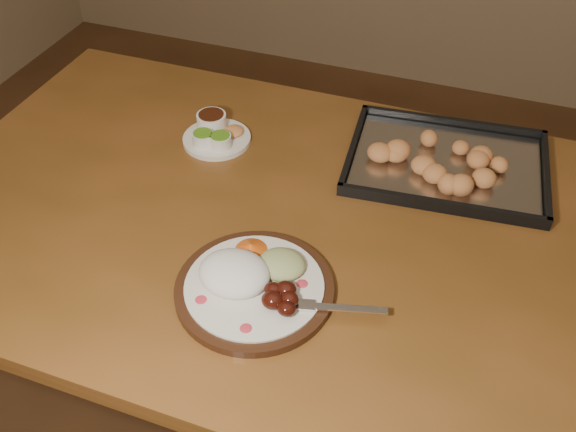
% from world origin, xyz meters
% --- Properties ---
extents(dining_table, '(1.50, 0.90, 0.75)m').
position_xyz_m(dining_table, '(-0.12, 0.12, 0.65)').
color(dining_table, brown).
rests_on(dining_table, ground).
extents(dinner_plate, '(0.36, 0.27, 0.06)m').
position_xyz_m(dinner_plate, '(-0.13, -0.07, 0.77)').
color(dinner_plate, black).
rests_on(dinner_plate, dining_table).
extents(condiment_saucer, '(0.15, 0.15, 0.05)m').
position_xyz_m(condiment_saucer, '(-0.37, 0.30, 0.77)').
color(condiment_saucer, silver).
rests_on(condiment_saucer, dining_table).
extents(baking_tray, '(0.43, 0.33, 0.04)m').
position_xyz_m(baking_tray, '(0.12, 0.38, 0.76)').
color(baking_tray, black).
rests_on(baking_tray, dining_table).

